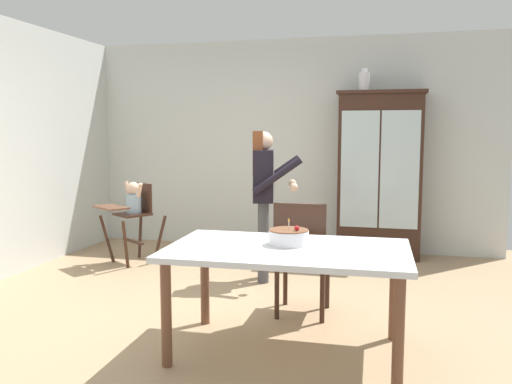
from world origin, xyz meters
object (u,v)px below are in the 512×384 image
china_cabinet (380,175)px  high_chair_with_toddler (133,207)px  dining_chair_far_side (301,251)px  dining_table (288,260)px  ceramic_vase (364,81)px  birthday_cake (289,237)px  adult_person (264,187)px

china_cabinet → high_chair_with_toddler: china_cabinet is taller
high_chair_with_toddler → dining_chair_far_side: bearing=1.8°
high_chair_with_toddler → dining_table: 3.01m
ceramic_vase → dining_chair_far_side: size_ratio=0.28×
birthday_cake → high_chair_with_toddler: bearing=138.2°
adult_person → birthday_cake: (0.55, -1.61, -0.17)m
ceramic_vase → high_chair_with_toddler: (-2.55, -1.01, -1.47)m
ceramic_vase → adult_person: (-0.91, -1.36, -1.15)m
high_chair_with_toddler → dining_chair_far_side: size_ratio=0.99×
china_cabinet → high_chair_with_toddler: (-2.76, -1.01, -0.35)m
ceramic_vase → adult_person: 2.00m
china_cabinet → adult_person: (-1.12, -1.36, -0.04)m
high_chair_with_toddler → adult_person: adult_person is taller
ceramic_vase → dining_table: (-0.35, -3.06, -1.47)m
china_cabinet → dining_table: bearing=-100.4°
high_chair_with_toddler → ceramic_vase: bearing=55.0°
ceramic_vase → birthday_cake: (-0.36, -2.97, -1.33)m
ceramic_vase → adult_person: ceramic_vase is taller
ceramic_vase → birthday_cake: bearing=-96.9°
dining_table → dining_chair_far_side: (-0.02, 0.70, -0.10)m
adult_person → dining_table: adult_person is taller
adult_person → dining_chair_far_side: bearing=-163.4°
china_cabinet → adult_person: china_cabinet is taller
dining_table → dining_chair_far_side: 0.71m
high_chair_with_toddler → dining_chair_far_side: (2.19, -1.35, -0.10)m
china_cabinet → ceramic_vase: ceramic_vase is taller
ceramic_vase → adult_person: bearing=-123.8°
birthday_cake → dining_chair_far_side: 0.66m
ceramic_vase → adult_person: size_ratio=0.18×
high_chair_with_toddler → dining_table: bearing=-9.5°
china_cabinet → adult_person: 1.76m
china_cabinet → ceramic_vase: size_ratio=7.42×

